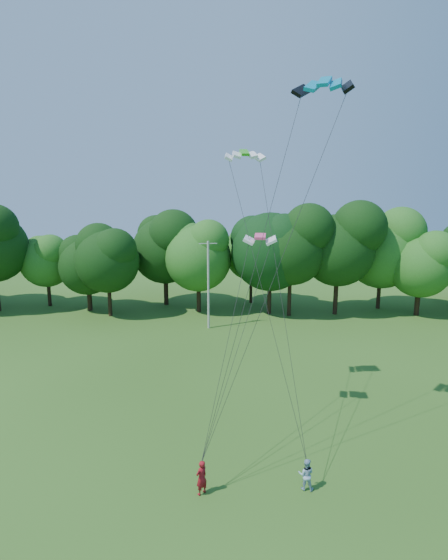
{
  "coord_description": "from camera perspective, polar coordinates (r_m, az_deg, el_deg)",
  "views": [
    {
      "loc": [
        -0.59,
        -13.5,
        13.68
      ],
      "look_at": [
        -0.49,
        13.0,
        8.2
      ],
      "focal_mm": 28.0,
      "sensor_mm": 36.0,
      "label": 1
    }
  ],
  "objects": [
    {
      "name": "utility_pole",
      "position": [
        43.2,
        -2.06,
        -0.58
      ],
      "size": [
        1.76,
        0.26,
        8.81
      ],
      "rotation": [
        0.0,
        0.0,
        0.1
      ],
      "color": "#AEAEA5",
      "rests_on": "ground"
    },
    {
      "name": "kite_flyer_left",
      "position": [
        21.84,
        -2.96,
        -24.36
      ],
      "size": [
        0.72,
        0.71,
        1.67
      ],
      "primitive_type": "imported",
      "rotation": [
        0.0,
        0.0,
        3.9
      ],
      "color": "maroon",
      "rests_on": "ground"
    },
    {
      "name": "kite_flyer_right",
      "position": [
        22.44,
        10.67,
        -23.67
      ],
      "size": [
        0.85,
        0.72,
        1.53
      ],
      "primitive_type": "imported",
      "rotation": [
        0.0,
        0.0,
        2.94
      ],
      "color": "#97B8D2",
      "rests_on": "ground"
    },
    {
      "name": "kite_teal",
      "position": [
        23.66,
        12.99,
        23.93
      ],
      "size": [
        3.01,
        2.18,
        0.71
      ],
      "rotation": [
        0.0,
        0.0,
        -0.4
      ],
      "color": "#0582A9",
      "rests_on": "ground"
    },
    {
      "name": "kite_green",
      "position": [
        27.28,
        2.69,
        16.29
      ],
      "size": [
        2.46,
        1.3,
        0.49
      ],
      "rotation": [
        0.0,
        0.0,
        0.11
      ],
      "color": "green",
      "rests_on": "ground"
    },
    {
      "name": "kite_pink",
      "position": [
        24.39,
        4.75,
        5.7
      ],
      "size": [
        1.94,
        1.12,
        0.3
      ],
      "rotation": [
        0.0,
        0.0,
        -0.13
      ],
      "color": "#F9457F",
      "rests_on": "ground"
    },
    {
      "name": "tree_back_center",
      "position": [
        47.99,
        6.11,
        5.55
      ],
      "size": [
        9.47,
        9.47,
        13.78
      ],
      "color": "black",
      "rests_on": "ground"
    }
  ]
}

